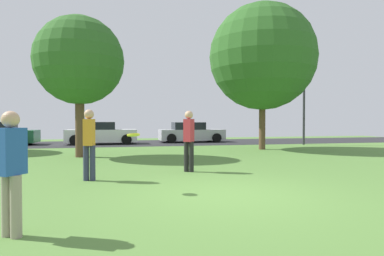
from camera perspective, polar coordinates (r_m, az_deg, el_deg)
The scene contains 11 objects.
ground_plane at distance 6.76m, azimuth 6.58°, elevation -11.50°, with size 44.00×44.00×0.00m, color #547F38.
road_strip at distance 22.37m, azimuth -7.24°, elevation -2.59°, with size 44.00×6.40×0.01m, color #28282B.
maple_tree_near at distance 17.80m, azimuth 12.21°, elevation 12.02°, with size 5.53×5.53×7.60m.
oak_tree_left at distance 14.44m, azimuth -19.07°, elevation 11.02°, with size 3.62×3.62×5.79m.
person_thrower at distance 9.55m, azimuth -0.55°, elevation -1.70°, with size 0.36×0.39×1.79m.
person_catcher at distance 4.80m, azimuth -29.05°, elevation -6.11°, with size 0.36×0.39×1.62m.
person_bystander at distance 8.53m, azimuth -17.52°, elevation -2.17°, with size 0.30×0.36×1.78m.
frisbee_disc at distance 6.92m, azimuth -10.19°, elevation -1.19°, with size 0.31×0.31×0.08m.
parked_car_white at distance 21.93m, azimuth -15.59°, elevation -0.98°, with size 4.41×2.08×1.42m.
parked_car_silver at distance 23.16m, azimuth -0.22°, elevation -0.86°, with size 4.52×2.11×1.40m.
street_lamp_post at distance 21.69m, azimuth 18.96°, elevation 3.17°, with size 0.14×0.14×4.50m, color #2D2D33.
Camera 1 is at (-2.20, -6.22, 1.49)m, focal length 30.53 mm.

